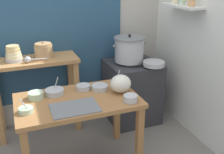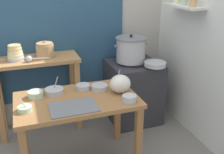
# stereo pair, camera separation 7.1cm
# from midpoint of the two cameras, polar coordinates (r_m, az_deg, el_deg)

# --- Properties ---
(wall_back) EXTENTS (4.40, 0.12, 2.60)m
(wall_back) POSITION_cam_midpoint_polar(r_m,az_deg,el_deg) (3.26, -11.35, 12.69)
(wall_back) COLOR #B2ADA3
(wall_back) RESTS_ON ground
(wall_right) EXTENTS (0.30, 3.20, 2.60)m
(wall_right) POSITION_cam_midpoint_polar(r_m,az_deg,el_deg) (2.98, 18.40, 11.18)
(wall_right) COLOR silver
(wall_right) RESTS_ON ground
(prep_table) EXTENTS (1.10, 0.66, 0.72)m
(prep_table) POSITION_cam_midpoint_polar(r_m,az_deg,el_deg) (2.48, -8.13, -6.93)
(prep_table) COLOR #9E6B3D
(prep_table) RESTS_ON ground
(back_shelf_table) EXTENTS (0.96, 0.40, 0.90)m
(back_shelf_table) POSITION_cam_midpoint_polar(r_m,az_deg,el_deg) (3.12, -16.78, -0.17)
(back_shelf_table) COLOR #B27F4C
(back_shelf_table) RESTS_ON ground
(stove_block) EXTENTS (0.60, 0.61, 0.78)m
(stove_block) POSITION_cam_midpoint_polar(r_m,az_deg,el_deg) (3.37, 3.66, -3.01)
(stove_block) COLOR #2D2D33
(stove_block) RESTS_ON ground
(steamer_pot) EXTENTS (0.42, 0.37, 0.33)m
(steamer_pot) POSITION_cam_midpoint_polar(r_m,az_deg,el_deg) (3.18, 3.09, 5.98)
(steamer_pot) COLOR #B7BABF
(steamer_pot) RESTS_ON stove_block
(clay_pot) EXTENTS (0.20, 0.20, 0.19)m
(clay_pot) POSITION_cam_midpoint_polar(r_m,az_deg,el_deg) (3.03, -15.15, 5.46)
(clay_pot) COLOR tan
(clay_pot) RESTS_ON back_shelf_table
(bowl_stack_enamel) EXTENTS (0.17, 0.17, 0.17)m
(bowl_stack_enamel) POSITION_cam_midpoint_polar(r_m,az_deg,el_deg) (3.02, -21.06, 4.57)
(bowl_stack_enamel) COLOR #B7BABF
(bowl_stack_enamel) RESTS_ON back_shelf_table
(ladle) EXTENTS (0.25, 0.08, 0.07)m
(ladle) POSITION_cam_midpoint_polar(r_m,az_deg,el_deg) (2.93, -18.18, 3.59)
(ladle) COLOR #B7BABF
(ladle) RESTS_ON back_shelf_table
(serving_tray) EXTENTS (0.40, 0.28, 0.01)m
(serving_tray) POSITION_cam_midpoint_polar(r_m,az_deg,el_deg) (2.27, -8.91, -6.57)
(serving_tray) COLOR slate
(serving_tray) RESTS_ON prep_table
(plastic_bag) EXTENTS (0.20, 0.19, 0.17)m
(plastic_bag) POSITION_cam_midpoint_polar(r_m,az_deg,el_deg) (2.50, 1.05, -1.44)
(plastic_bag) COLOR silver
(plastic_bag) RESTS_ON prep_table
(wide_pan) EXTENTS (0.25, 0.25, 0.05)m
(wide_pan) POSITION_cam_midpoint_polar(r_m,az_deg,el_deg) (3.09, 8.32, 2.87)
(wide_pan) COLOR #B7BABF
(wide_pan) RESTS_ON stove_block
(prep_bowl_0) EXTENTS (0.14, 0.14, 0.06)m
(prep_bowl_0) POSITION_cam_midpoint_polar(r_m,az_deg,el_deg) (2.50, -16.86, -3.75)
(prep_bowl_0) COLOR #B7D1AD
(prep_bowl_0) RESTS_ON prep_table
(prep_bowl_1) EXTENTS (0.12, 0.12, 0.15)m
(prep_bowl_1) POSITION_cam_midpoint_polar(r_m,az_deg,el_deg) (2.69, 0.61, -0.84)
(prep_bowl_1) COLOR #B7BABF
(prep_bowl_1) RESTS_ON prep_table
(prep_bowl_2) EXTENTS (0.14, 0.14, 0.05)m
(prep_bowl_2) POSITION_cam_midpoint_polar(r_m,az_deg,el_deg) (2.60, -6.97, -2.16)
(prep_bowl_2) COLOR #B7BABF
(prep_bowl_2) RESTS_ON prep_table
(prep_bowl_3) EXTENTS (0.12, 0.12, 0.14)m
(prep_bowl_3) POSITION_cam_midpoint_polar(r_m,az_deg,el_deg) (2.29, -18.90, -6.70)
(prep_bowl_3) COLOR #B7D1AD
(prep_bowl_3) RESTS_ON prep_table
(prep_bowl_4) EXTENTS (0.18, 0.18, 0.17)m
(prep_bowl_4) POSITION_cam_midpoint_polar(r_m,az_deg,el_deg) (2.54, -13.05, -3.08)
(prep_bowl_4) COLOR #B7BABF
(prep_bowl_4) RESTS_ON prep_table
(prep_bowl_5) EXTENTS (0.16, 0.16, 0.05)m
(prep_bowl_5) POSITION_cam_midpoint_polar(r_m,az_deg,el_deg) (2.58, -3.41, -2.22)
(prep_bowl_5) COLOR #B7BABF
(prep_bowl_5) RESTS_ON prep_table
(prep_bowl_6) EXTENTS (0.13, 0.13, 0.06)m
(prep_bowl_6) POSITION_cam_midpoint_polar(r_m,az_deg,el_deg) (2.35, 3.11, -4.57)
(prep_bowl_6) COLOR #B7BABF
(prep_bowl_6) RESTS_ON prep_table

